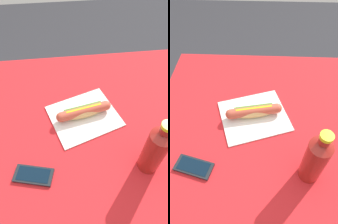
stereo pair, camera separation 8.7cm
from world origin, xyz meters
The scene contains 6 objects.
ground_plane centered at (0.00, 0.00, 0.00)m, with size 6.00×6.00×0.00m, color #2D2D33.
dining_table centered at (0.00, 0.00, 0.62)m, with size 1.00×0.93×0.77m.
paper_wrapper centered at (-0.06, 0.03, 0.77)m, with size 0.27×0.24×0.01m, color silver.
hot_dog centered at (-0.06, 0.03, 0.80)m, with size 0.24×0.09×0.05m.
cell_phone centered at (-0.27, -0.21, 0.78)m, with size 0.15×0.10×0.01m.
soda_bottle centered at (0.14, -0.22, 0.88)m, with size 0.07×0.07×0.25m.
Camera 2 is at (-0.04, -0.52, 1.48)m, focal length 33.15 mm.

